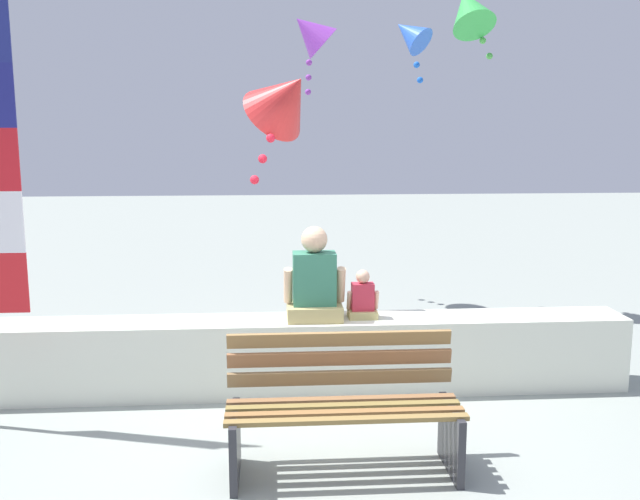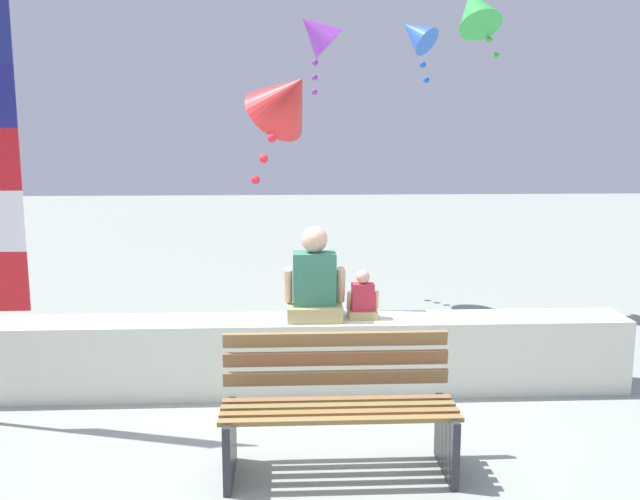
% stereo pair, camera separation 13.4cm
% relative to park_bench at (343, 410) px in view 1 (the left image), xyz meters
% --- Properties ---
extents(ground_plane, '(40.00, 40.00, 0.00)m').
position_rel_park_bench_xyz_m(ground_plane, '(-0.21, 0.42, -0.41)').
color(ground_plane, gray).
extents(seawall_ledge, '(5.66, 0.49, 0.65)m').
position_rel_park_bench_xyz_m(seawall_ledge, '(-0.21, 1.44, -0.09)').
color(seawall_ledge, silver).
rests_on(seawall_ledge, ground).
extents(park_bench, '(1.55, 0.61, 0.88)m').
position_rel_park_bench_xyz_m(park_bench, '(0.00, 0.00, 0.00)').
color(park_bench, olive).
rests_on(park_bench, ground).
extents(person_adult, '(0.52, 0.39, 0.80)m').
position_rel_park_bench_xyz_m(person_adult, '(-0.10, 1.45, 0.55)').
color(person_adult, tan).
rests_on(person_adult, seawall_ledge).
extents(person_child, '(0.28, 0.20, 0.42)m').
position_rel_park_bench_xyz_m(person_child, '(0.32, 1.45, 0.40)').
color(person_child, tan).
rests_on(person_child, seawall_ledge).
extents(kite_purple, '(0.68, 0.70, 1.10)m').
position_rel_park_bench_xyz_m(kite_purple, '(0.05, 4.68, 3.05)').
color(kite_purple, purple).
extents(kite_red, '(0.98, 0.99, 1.15)m').
position_rel_park_bench_xyz_m(kite_red, '(-0.31, 2.07, 2.12)').
color(kite_red, red).
extents(kite_blue, '(0.67, 0.65, 0.85)m').
position_rel_park_bench_xyz_m(kite_blue, '(1.25, 4.36, 3.00)').
color(kite_blue, blue).
extents(kite_green, '(0.67, 0.83, 0.95)m').
position_rel_park_bench_xyz_m(kite_green, '(1.94, 4.21, 3.27)').
color(kite_green, green).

